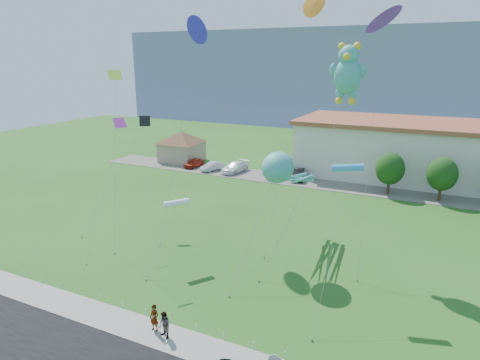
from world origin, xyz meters
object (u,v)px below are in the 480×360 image
object	(u,v)px
pavilion	(182,144)
parked_car_black	(298,174)
pedestrian_right	(164,325)
parked_car_blue	(274,172)
pedestrian_left	(154,318)
octopus_kite	(284,173)
teddy_bear_kite	(348,72)
parked_car_silver	(212,166)
parked_car_red	(194,163)
parked_car_white	(235,167)

from	to	relation	value
pavilion	parked_car_black	size ratio (longest dim) A/B	2.01
pedestrian_right	parked_car_blue	bearing A→B (deg)	123.68
pavilion	pedestrian_left	world-z (taller)	pavilion
pavilion	parked_car_blue	distance (m)	18.32
pavilion	pedestrian_right	distance (m)	48.29
pedestrian_left	octopus_kite	world-z (taller)	octopus_kite
pedestrian_left	teddy_bear_kite	world-z (taller)	teddy_bear_kite
pavilion	teddy_bear_kite	size ratio (longest dim) A/B	0.51
pedestrian_right	parked_car_silver	xyz separation A→B (m)	(-17.84, 37.34, -0.25)
pedestrian_left	teddy_bear_kite	distance (m)	24.40
pedestrian_left	parked_car_silver	size ratio (longest dim) A/B	0.45
parked_car_blue	teddy_bear_kite	world-z (taller)	teddy_bear_kite
parked_car_silver	teddy_bear_kite	size ratio (longest dim) A/B	0.22
pedestrian_right	parked_car_red	bearing A→B (deg)	141.60
parked_car_white	parked_car_blue	xyz separation A→B (m)	(6.42, -0.27, -0.03)
parked_car_red	parked_car_blue	world-z (taller)	parked_car_blue
pedestrian_left	pedestrian_right	xyz separation A→B (m)	(1.02, -0.34, -0.02)
pedestrian_right	parked_car_blue	world-z (taller)	pedestrian_right
parked_car_white	teddy_bear_kite	bearing A→B (deg)	-35.31
parked_car_blue	octopus_kite	bearing A→B (deg)	-83.00
parked_car_silver	pedestrian_left	bearing A→B (deg)	-47.01
parked_car_red	octopus_kite	bearing A→B (deg)	-39.63
parked_car_white	parked_car_blue	world-z (taller)	parked_car_white
parked_car_blue	parked_car_black	xyz separation A→B (m)	(3.56, 0.60, 0.01)
pedestrian_right	parked_car_red	size ratio (longest dim) A/B	0.43
parked_car_red	parked_car_silver	size ratio (longest dim) A/B	1.01
pavilion	parked_car_white	bearing A→B (deg)	-13.75
parked_car_white	parked_car_black	world-z (taller)	parked_car_white
parked_car_white	parked_car_blue	distance (m)	6.43
parked_car_blue	parked_car_black	distance (m)	3.61
octopus_kite	pedestrian_left	bearing A→B (deg)	-102.54
parked_car_silver	parked_car_white	size ratio (longest dim) A/B	0.75
parked_car_red	pavilion	bearing A→B (deg)	150.75
parked_car_blue	teddy_bear_kite	size ratio (longest dim) A/B	0.24
parked_car_blue	teddy_bear_kite	xyz separation A→B (m)	(13.93, -19.29, 14.87)
pavilion	pedestrian_right	bearing A→B (deg)	-57.83
parked_car_red	pedestrian_left	bearing A→B (deg)	-56.55
pavilion	octopus_kite	xyz separation A→B (m)	(27.87, -26.13, 4.33)
pavilion	parked_car_silver	xyz separation A→B (m)	(7.85, -3.50, -2.31)
pavilion	teddy_bear_kite	xyz separation A→B (m)	(31.85, -22.38, 12.65)
parked_car_silver	parked_car_white	xyz separation A→B (m)	(3.65, 0.68, 0.12)
pavilion	parked_car_red	world-z (taller)	pavilion
pavilion	teddy_bear_kite	world-z (taller)	teddy_bear_kite
pedestrian_left	parked_car_white	xyz separation A→B (m)	(-13.17, 37.69, -0.16)
pavilion	pedestrian_right	size ratio (longest dim) A/B	5.30
octopus_kite	pavilion	bearing A→B (deg)	136.85
pavilion	parked_car_black	world-z (taller)	pavilion
parked_car_blue	parked_car_black	size ratio (longest dim) A/B	0.95
pedestrian_left	pavilion	bearing A→B (deg)	124.06
pavilion	parked_car_white	world-z (taller)	pavilion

